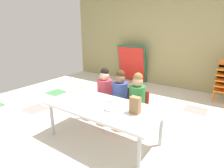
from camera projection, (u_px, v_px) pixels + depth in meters
The scene contains 12 objects.
ground_plane at pixel (122, 125), 3.23m from camera, with size 6.63×5.30×0.02m.
back_wall at pixel (177, 36), 4.91m from camera, with size 6.63×0.10×2.74m, color tan.
craft_table at pixel (104, 109), 2.66m from camera, with size 1.62×0.80×0.55m.
seated_child_near_camera at pixel (105, 88), 3.38m from camera, with size 0.33×0.33×0.92m.
seated_child_middle_seat at pixel (120, 91), 3.20m from camera, with size 0.32×0.32×0.92m.
seated_child_far_right at pixel (137, 95), 3.03m from camera, with size 0.32×0.32×0.92m.
kid_chair_orange_stack at pixel (224, 79), 4.09m from camera, with size 0.32×0.30×0.92m.
folded_activity_table at pixel (132, 64), 5.64m from camera, with size 0.90×0.29×1.09m.
paper_bag_brown at pixel (135, 105), 2.39m from camera, with size 0.13×0.09×0.22m, color #9E754C.
paper_plate_near_edge at pixel (112, 101), 2.79m from camera, with size 0.18×0.18×0.01m, color white.
donut_powdered_on_plate at pixel (112, 100), 2.78m from camera, with size 0.12×0.12×0.04m, color white.
donut_powdered_loose at pixel (109, 109), 2.51m from camera, with size 0.12×0.12×0.03m, color white.
Camera 1 is at (1.48, -2.47, 1.62)m, focal length 30.32 mm.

